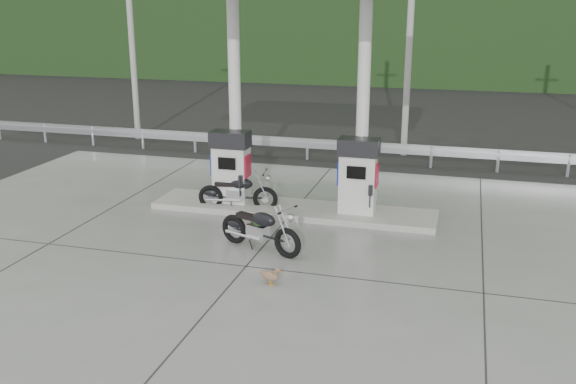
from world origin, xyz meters
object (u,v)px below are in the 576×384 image
(motorcycle_left, at_px, (260,229))
(motorcycle_right, at_px, (238,193))
(gas_pump_right, at_px, (358,176))
(duck, at_px, (270,276))
(gas_pump_left, at_px, (231,167))

(motorcycle_left, relative_size, motorcycle_right, 1.03)
(gas_pump_right, bearing_deg, duck, -102.26)
(gas_pump_right, distance_m, motorcycle_left, 3.11)
(gas_pump_right, xyz_separation_m, duck, (-0.90, -4.16, -0.89))
(duck, bearing_deg, gas_pump_left, 135.84)
(motorcycle_right, xyz_separation_m, duck, (2.07, -3.98, -0.29))
(motorcycle_left, bearing_deg, gas_pump_left, 142.21)
(gas_pump_left, bearing_deg, motorcycle_right, -36.93)
(gas_pump_right, distance_m, motorcycle_right, 3.04)
(gas_pump_right, height_order, motorcycle_right, gas_pump_right)
(motorcycle_left, height_order, duck, motorcycle_left)
(gas_pump_right, bearing_deg, motorcycle_left, -121.65)
(gas_pump_left, relative_size, duck, 4.13)
(gas_pump_left, relative_size, gas_pump_right, 1.00)
(gas_pump_left, relative_size, motorcycle_left, 0.93)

